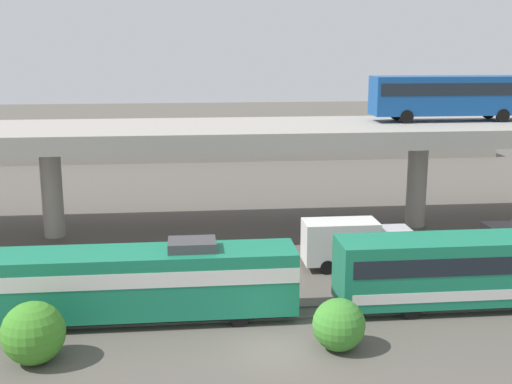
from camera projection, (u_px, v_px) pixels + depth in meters
name	position (u px, v px, depth m)	size (l,w,h in m)	color
ground_plane	(275.00, 349.00, 30.81)	(260.00, 260.00, 0.00)	#565149
rail_strip_near	(266.00, 319.00, 33.98)	(110.00, 0.12, 0.12)	#59544C
rail_strip_far	(263.00, 308.00, 35.37)	(110.00, 0.12, 0.12)	#59544C
train_locomotive	(123.00, 280.00, 33.47)	(17.01, 3.04, 4.18)	#197A56
highway_overpass	(239.00, 136.00, 48.64)	(96.00, 10.28, 8.00)	#9E998E
transit_bus_on_overpass	(450.00, 94.00, 50.43)	(12.00, 2.68, 3.40)	#14478C
service_truck_east	(354.00, 242.00, 41.70)	(6.80, 2.46, 3.04)	#B7B7BC
pier_parking_lot	(217.00, 148.00, 83.98)	(68.52, 10.77, 1.78)	#9E998E
parked_car_0	(87.00, 135.00, 83.58)	(4.27, 1.83, 1.50)	#B7B7BC
parked_car_1	(393.00, 133.00, 84.88)	(4.03, 1.88, 1.50)	black
parked_car_2	(339.00, 131.00, 87.08)	(4.43, 2.00, 1.50)	black
parked_car_3	(25.00, 139.00, 79.99)	(4.21, 1.90, 1.50)	navy
parked_car_4	(247.00, 136.00, 82.55)	(4.22, 1.97, 1.50)	#515459
parked_car_5	(230.00, 132.00, 86.20)	(4.61, 1.99, 1.50)	navy
parked_car_6	(315.00, 135.00, 83.36)	(4.29, 1.90, 1.50)	#0C4C26
harbor_water	(210.00, 131.00, 106.49)	(140.00, 36.00, 0.01)	navy
shrub_left	(33.00, 333.00, 29.23)	(2.81, 2.81, 2.81)	#3E8727
shrub_right	(339.00, 325.00, 30.53)	(2.44, 2.44, 2.44)	#3D872E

